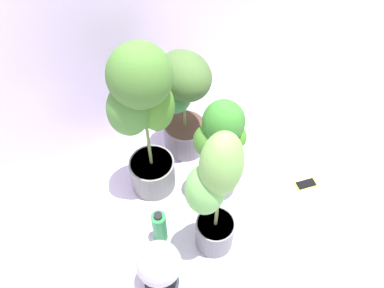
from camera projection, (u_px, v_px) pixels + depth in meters
name	position (u px, v px, depth m)	size (l,w,h in m)	color
ground_plane	(230.00, 199.00, 2.33)	(8.00, 8.00, 0.00)	silver
potted_plant_back_center	(182.00, 100.00, 2.25)	(0.36, 0.35, 0.74)	slate
potted_plant_back_left	(144.00, 115.00, 1.93)	(0.40, 0.38, 1.03)	slate
potted_plant_center	(220.00, 146.00, 2.07)	(0.33, 0.30, 0.71)	slate
potted_plant_front_left	(215.00, 194.00, 1.77)	(0.32, 0.27, 0.90)	slate
cell_phone	(306.00, 184.00, 2.39)	(0.16, 0.12, 0.01)	#CBD14B
floor_fan	(159.00, 265.00, 1.84)	(0.31, 0.31, 0.35)	#20262A
nutrient_bottle	(160.00, 227.00, 2.08)	(0.08, 0.08, 0.25)	#288943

